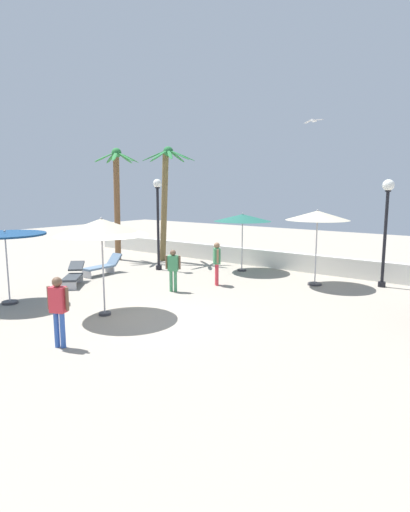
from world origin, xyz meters
TOP-DOWN VIEW (x-y plane):
  - ground_plane at (0.00, 0.00)m, footprint 56.00×56.00m
  - boundary_wall at (0.00, 9.34)m, footprint 25.20×0.30m
  - patio_umbrella_0 at (-0.94, -0.43)m, footprint 2.70×2.70m
  - patio_umbrella_1 at (-4.41, -1.50)m, footprint 2.51×2.51m
  - patio_umbrella_2 at (-1.33, 7.79)m, footprint 2.58×2.58m
  - patio_umbrella_4 at (2.46, 7.11)m, footprint 2.42×2.42m
  - palm_tree_0 at (-8.14, 6.46)m, footprint 2.34×2.31m
  - palm_tree_1 at (-5.84, 7.65)m, footprint 2.68×2.68m
  - lamp_post_0 at (-4.56, 5.73)m, footprint 0.39×0.39m
  - lamp_post_1 at (4.63, 8.38)m, footprint 0.43×0.43m
  - lounge_chair_0 at (-5.74, 3.43)m, footprint 0.64×1.91m
  - lounge_chair_1 at (-5.04, 1.42)m, footprint 1.65×1.73m
  - guest_0 at (-0.57, 4.77)m, footprint 0.42×0.43m
  - guest_2 at (-1.23, 2.97)m, footprint 0.49×0.39m
  - guest_3 at (0.27, -2.76)m, footprint 0.52×0.36m
  - seagull_0 at (0.46, 11.07)m, footprint 1.04×0.43m

SIDE VIEW (x-z plane):
  - ground_plane at x=0.00m, z-range 0.00..0.00m
  - lounge_chair_0 at x=-5.74m, z-range -0.03..0.80m
  - lounge_chair_1 at x=-5.04m, z-range 0.00..0.81m
  - boundary_wall at x=0.00m, z-range 0.00..0.81m
  - guest_2 at x=-1.23m, z-range 0.15..1.70m
  - guest_0 at x=-0.57m, z-range 0.18..1.86m
  - guest_3 at x=0.27m, z-range 0.18..1.89m
  - patio_umbrella_1 at x=-4.41m, z-range 0.94..3.36m
  - patio_umbrella_2 at x=-1.33m, z-range 1.09..3.74m
  - patio_umbrella_0 at x=-0.94m, z-range 1.17..4.08m
  - lamp_post_0 at x=-4.56m, z-range 0.57..4.72m
  - patio_umbrella_4 at x=2.46m, z-range 1.21..4.15m
  - lamp_post_1 at x=4.63m, z-range 0.71..4.77m
  - palm_tree_0 at x=-8.14m, z-range 0.67..6.43m
  - palm_tree_1 at x=-5.84m, z-range 0.74..6.53m
  - seagull_0 at x=0.46m, z-range 6.78..6.94m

